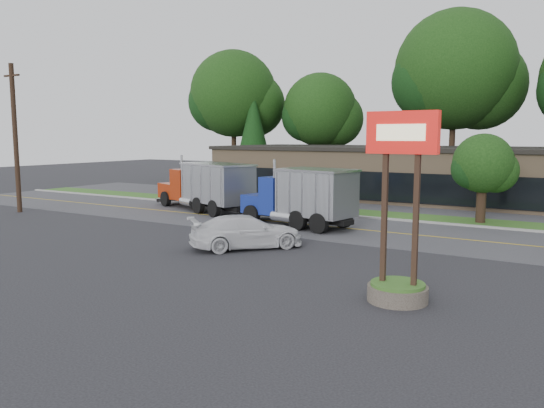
# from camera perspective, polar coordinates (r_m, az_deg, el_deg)

# --- Properties ---
(ground) EXTENTS (140.00, 140.00, 0.00)m
(ground) POSITION_cam_1_polar(r_m,az_deg,el_deg) (24.65, -8.76, -4.92)
(ground) COLOR #34343A
(ground) RESTS_ON ground
(road) EXTENTS (60.00, 8.00, 0.02)m
(road) POSITION_cam_1_polar(r_m,az_deg,el_deg) (31.96, 1.61, -2.03)
(road) COLOR #5A5A5F
(road) RESTS_ON ground
(center_line) EXTENTS (60.00, 0.12, 0.01)m
(center_line) POSITION_cam_1_polar(r_m,az_deg,el_deg) (31.96, 1.61, -2.03)
(center_line) COLOR gold
(center_line) RESTS_ON ground
(curb) EXTENTS (60.00, 0.30, 0.12)m
(curb) POSITION_cam_1_polar(r_m,az_deg,el_deg) (35.64, 4.92, -1.08)
(curb) COLOR #9E9E99
(curb) RESTS_ON ground
(grass_verge) EXTENTS (60.00, 3.40, 0.03)m
(grass_verge) POSITION_cam_1_polar(r_m,az_deg,el_deg) (37.25, 6.14, -0.73)
(grass_verge) COLOR #3E6422
(grass_verge) RESTS_ON ground
(far_parking) EXTENTS (60.00, 7.00, 0.02)m
(far_parking) POSITION_cam_1_polar(r_m,az_deg,el_deg) (41.80, 9.03, 0.09)
(far_parking) COLOR #5A5A5F
(far_parking) RESTS_ON ground
(strip_mall) EXTENTS (32.00, 12.00, 4.00)m
(strip_mall) POSITION_cam_1_polar(r_m,az_deg,el_deg) (46.59, 14.14, 3.17)
(strip_mall) COLOR #967A5C
(strip_mall) RESTS_ON ground
(utility_pole) EXTENTS (1.60, 0.32, 10.00)m
(utility_pole) POSITION_cam_1_polar(r_m,az_deg,el_deg) (40.04, -25.88, 6.45)
(utility_pole) COLOR #382619
(utility_pole) RESTS_ON ground
(bilo_sign) EXTENTS (2.20, 1.90, 5.95)m
(bilo_sign) POSITION_cam_1_polar(r_m,az_deg,el_deg) (17.03, 13.52, -3.61)
(bilo_sign) COLOR #6B6054
(bilo_sign) RESTS_ON ground
(tree_far_a) EXTENTS (10.44, 9.83, 14.90)m
(tree_far_a) POSITION_cam_1_polar(r_m,az_deg,el_deg) (61.86, -3.98, 11.31)
(tree_far_a) COLOR #382619
(tree_far_a) RESTS_ON ground
(tree_far_b) EXTENTS (8.39, 7.90, 11.97)m
(tree_far_b) POSITION_cam_1_polar(r_m,az_deg,el_deg) (58.42, 5.34, 9.69)
(tree_far_b) COLOR #382619
(tree_far_b) RESTS_ON ground
(tree_far_c) EXTENTS (11.88, 11.18, 16.95)m
(tree_far_c) POSITION_cam_1_polar(r_m,az_deg,el_deg) (54.11, 19.29, 12.89)
(tree_far_c) COLOR #382619
(tree_far_c) RESTS_ON ground
(evergreen_left) EXTENTS (4.47, 4.47, 10.16)m
(evergreen_left) POSITION_cam_1_polar(r_m,az_deg,el_deg) (57.80, -2.01, 7.71)
(evergreen_left) COLOR #382619
(evergreen_left) RESTS_ON ground
(tree_verge) EXTENTS (3.75, 3.53, 5.35)m
(tree_verge) POSITION_cam_1_polar(r_m,az_deg,el_deg) (34.01, 21.85, 3.78)
(tree_verge) COLOR #382619
(tree_verge) RESTS_ON ground
(dump_truck_red) EXTENTS (9.76, 5.72, 3.36)m
(dump_truck_red) POSITION_cam_1_polar(r_m,az_deg,el_deg) (36.94, -6.98, 2.02)
(dump_truck_red) COLOR black
(dump_truck_red) RESTS_ON ground
(dump_truck_blue) EXTENTS (7.33, 3.84, 3.36)m
(dump_truck_blue) POSITION_cam_1_polar(r_m,az_deg,el_deg) (30.34, 3.35, 0.89)
(dump_truck_blue) COLOR black
(dump_truck_blue) RESTS_ON ground
(rally_car) EXTENTS (5.07, 5.40, 1.53)m
(rally_car) POSITION_cam_1_polar(r_m,az_deg,el_deg) (24.76, -2.77, -2.99)
(rally_car) COLOR silver
(rally_car) RESTS_ON ground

